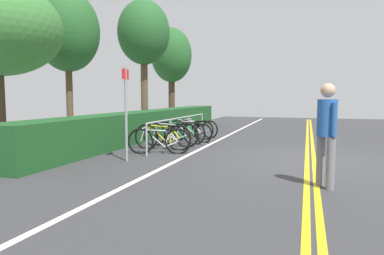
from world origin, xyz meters
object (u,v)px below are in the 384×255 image
(pedestrian, at_px, (327,128))
(tree_extra, at_px, (171,56))
(bike_rack, at_px, (180,124))
(sign_post_near, at_px, (126,105))
(tree_mid, at_px, (68,32))
(bicycle_5, at_px, (191,130))
(bicycle_1, at_px, (163,137))
(bicycle_0, at_px, (159,141))
(bicycle_3, at_px, (179,133))
(bicycle_2, at_px, (170,134))
(tree_far_right, at_px, (144,34))
(bicycle_4, at_px, (190,132))
(bicycle_6, at_px, (198,128))

(pedestrian, bearing_deg, tree_extra, 33.12)
(bike_rack, height_order, sign_post_near, sign_post_near)
(tree_mid, bearing_deg, pedestrian, -114.63)
(bicycle_5, xyz_separation_m, pedestrian, (-5.58, -4.28, 0.68))
(bicycle_1, bearing_deg, bicycle_0, -163.59)
(tree_mid, bearing_deg, tree_extra, -6.13)
(bicycle_3, distance_m, sign_post_near, 3.39)
(bike_rack, xyz_separation_m, pedestrian, (-4.32, -4.22, 0.37))
(pedestrian, distance_m, tree_extra, 13.31)
(bicycle_3, relative_size, tree_extra, 0.35)
(sign_post_near, height_order, tree_extra, tree_extra)
(bicycle_5, bearing_deg, bicycle_2, 178.80)
(tree_extra, bearing_deg, sign_post_near, -164.37)
(bicycle_5, relative_size, tree_mid, 0.34)
(tree_mid, xyz_separation_m, tree_far_right, (3.45, -1.09, 0.46))
(pedestrian, bearing_deg, bicycle_3, 44.46)
(bicycle_1, xyz_separation_m, bicycle_4, (1.95, -0.19, -0.05))
(sign_post_near, bearing_deg, bicycle_3, -2.35)
(bicycle_3, xyz_separation_m, sign_post_near, (-3.24, 0.13, 0.98))
(tree_mid, height_order, tree_extra, tree_extra)
(pedestrian, distance_m, sign_post_near, 4.52)
(bicycle_4, relative_size, bicycle_6, 0.98)
(bicycle_2, bearing_deg, bicycle_1, -176.80)
(bicycle_0, height_order, bicycle_4, bicycle_0)
(pedestrian, relative_size, tree_far_right, 0.32)
(bicycle_2, bearing_deg, tree_extra, 21.30)
(bicycle_2, distance_m, bicycle_3, 0.60)
(bicycle_5, distance_m, pedestrian, 7.07)
(bicycle_0, height_order, tree_mid, tree_mid)
(bike_rack, height_order, pedestrian, pedestrian)
(bicycle_1, xyz_separation_m, tree_extra, (7.90, 2.85, 3.25))
(bicycle_3, xyz_separation_m, tree_far_right, (2.75, 2.58, 3.75))
(tree_mid, relative_size, tree_far_right, 0.91)
(bicycle_1, relative_size, bicycle_2, 0.97)
(bicycle_6, relative_size, tree_far_right, 0.31)
(bicycle_1, distance_m, tree_extra, 9.00)
(bicycle_4, distance_m, tree_mid, 5.25)
(bicycle_0, xyz_separation_m, bicycle_1, (0.70, 0.21, 0.02))
(tree_far_right, bearing_deg, bicycle_4, -127.51)
(bicycle_3, relative_size, bicycle_6, 1.03)
(bicycle_2, bearing_deg, bicycle_0, -170.03)
(bicycle_5, relative_size, sign_post_near, 0.75)
(bike_rack, xyz_separation_m, bicycle_1, (-1.29, 0.06, -0.28))
(bicycle_0, relative_size, sign_post_near, 0.75)
(bicycle_5, xyz_separation_m, sign_post_near, (-4.50, 0.09, 1.00))
(bicycle_1, height_order, tree_extra, tree_extra)
(bicycle_3, bearing_deg, bicycle_1, 178.11)
(bike_rack, distance_m, bicycle_4, 0.74)
(bicycle_3, height_order, bicycle_4, bicycle_3)
(bicycle_3, distance_m, tree_mid, 4.98)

